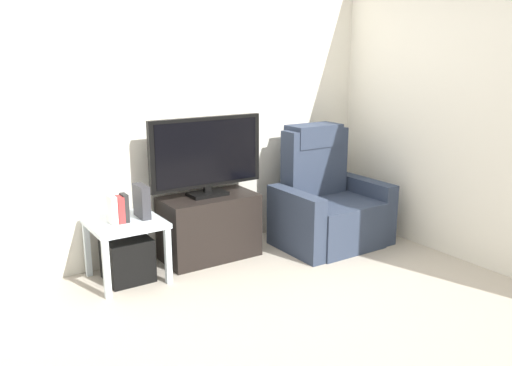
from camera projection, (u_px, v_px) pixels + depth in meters
ground_plane at (257, 295)px, 3.88m from camera, size 6.40×6.40×0.00m
wall_back at (184, 104)px, 4.49m from camera, size 6.40×0.06×2.60m
wall_side at (439, 103)px, 4.57m from camera, size 0.06×4.48×2.60m
tv_stand at (209, 227)px, 4.55m from camera, size 0.81×0.44×0.55m
television at (207, 155)px, 4.41m from camera, size 1.02×0.20×0.67m
recliner_armchair at (327, 203)px, 4.89m from camera, size 0.98×0.78×1.08m
side_table at (126, 230)px, 4.06m from camera, size 0.54×0.54×0.48m
subwoofer_box at (127, 259)px, 4.12m from camera, size 0.34×0.34×0.34m
book_leftmost at (112, 210)px, 3.95m from camera, size 0.04×0.13×0.22m
book_middle at (120, 209)px, 3.98m from camera, size 0.05×0.11×0.20m
book_rightmost at (125, 208)px, 4.00m from camera, size 0.04×0.10×0.22m
game_console at (142, 201)px, 4.10m from camera, size 0.07×0.20×0.26m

